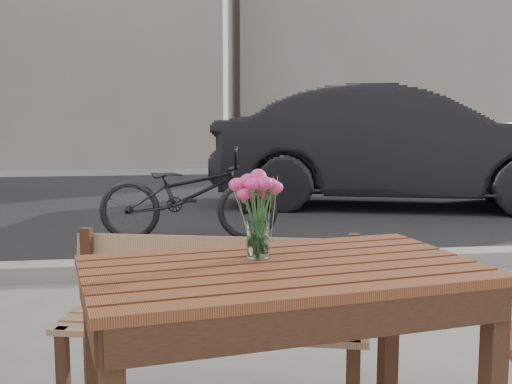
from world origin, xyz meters
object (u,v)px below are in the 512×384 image
main_table (283,304)px  main_vase (258,203)px  bicycle (189,194)px  parked_car (401,147)px

main_table → main_vase: bearing=110.2°
main_vase → bicycle: main_vase is taller
main_table → bicycle: bicycle is taller
main_table → parked_car: 6.76m
main_table → main_vase: main_vase is taller
parked_car → bicycle: parked_car is taller
main_vase → bicycle: size_ratio=0.17×
main_table → bicycle: bearing=81.6°
parked_car → main_vase: bearing=171.6°
bicycle → main_vase: bearing=-171.7°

